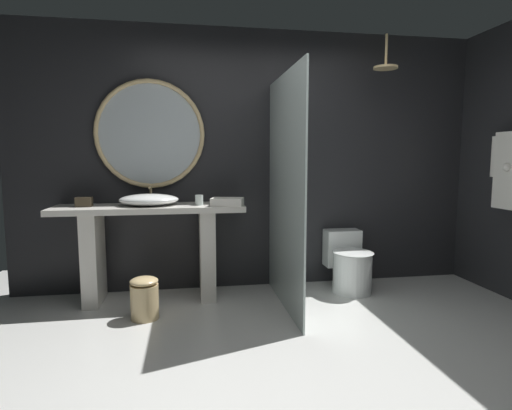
{
  "coord_description": "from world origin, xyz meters",
  "views": [
    {
      "loc": [
        -0.69,
        -2.29,
        1.33
      ],
      "look_at": [
        -0.16,
        0.92,
        0.96
      ],
      "focal_mm": 28.78,
      "sensor_mm": 36.0,
      "label": 1
    }
  ],
  "objects_px": {
    "rain_shower_head": "(386,65)",
    "toilet": "(349,264)",
    "vessel_sink": "(149,200)",
    "tissue_box": "(84,202)",
    "folded_hand_towel": "(227,202)",
    "tumbler_cup": "(199,200)",
    "round_wall_mirror": "(150,134)",
    "waste_bin": "(145,298)"
  },
  "relations": [
    {
      "from": "vessel_sink",
      "to": "folded_hand_towel",
      "type": "height_order",
      "value": "vessel_sink"
    },
    {
      "from": "tumbler_cup",
      "to": "rain_shower_head",
      "type": "relative_size",
      "value": 0.3
    },
    {
      "from": "vessel_sink",
      "to": "toilet",
      "type": "bearing_deg",
      "value": -1.35
    },
    {
      "from": "vessel_sink",
      "to": "rain_shower_head",
      "type": "height_order",
      "value": "rain_shower_head"
    },
    {
      "from": "rain_shower_head",
      "to": "waste_bin",
      "type": "bearing_deg",
      "value": -170.2
    },
    {
      "from": "toilet",
      "to": "folded_hand_towel",
      "type": "distance_m",
      "value": 1.41
    },
    {
      "from": "folded_hand_towel",
      "to": "rain_shower_head",
      "type": "bearing_deg",
      "value": 2.57
    },
    {
      "from": "vessel_sink",
      "to": "tissue_box",
      "type": "xyz_separation_m",
      "value": [
        -0.57,
        0.0,
        -0.01
      ]
    },
    {
      "from": "waste_bin",
      "to": "folded_hand_towel",
      "type": "distance_m",
      "value": 1.09
    },
    {
      "from": "tumbler_cup",
      "to": "folded_hand_towel",
      "type": "xyz_separation_m",
      "value": [
        0.25,
        -0.1,
        -0.01
      ]
    },
    {
      "from": "tissue_box",
      "to": "rain_shower_head",
      "type": "bearing_deg",
      "value": -1.83
    },
    {
      "from": "tissue_box",
      "to": "waste_bin",
      "type": "bearing_deg",
      "value": -40.97
    },
    {
      "from": "tissue_box",
      "to": "toilet",
      "type": "xyz_separation_m",
      "value": [
        2.51,
        -0.05,
        -0.67
      ]
    },
    {
      "from": "vessel_sink",
      "to": "folded_hand_towel",
      "type": "xyz_separation_m",
      "value": [
        0.71,
        -0.16,
        -0.02
      ]
    },
    {
      "from": "tumbler_cup",
      "to": "tissue_box",
      "type": "distance_m",
      "value": 1.03
    },
    {
      "from": "tissue_box",
      "to": "folded_hand_towel",
      "type": "distance_m",
      "value": 1.29
    },
    {
      "from": "rain_shower_head",
      "to": "waste_bin",
      "type": "relative_size",
      "value": 0.91
    },
    {
      "from": "tumbler_cup",
      "to": "vessel_sink",
      "type": "bearing_deg",
      "value": 173.18
    },
    {
      "from": "toilet",
      "to": "folded_hand_towel",
      "type": "height_order",
      "value": "folded_hand_towel"
    },
    {
      "from": "vessel_sink",
      "to": "tumbler_cup",
      "type": "height_order",
      "value": "vessel_sink"
    },
    {
      "from": "round_wall_mirror",
      "to": "folded_hand_towel",
      "type": "height_order",
      "value": "round_wall_mirror"
    },
    {
      "from": "folded_hand_towel",
      "to": "toilet",
      "type": "bearing_deg",
      "value": 5.13
    },
    {
      "from": "vessel_sink",
      "to": "toilet",
      "type": "xyz_separation_m",
      "value": [
        1.94,
        -0.05,
        -0.68
      ]
    },
    {
      "from": "rain_shower_head",
      "to": "folded_hand_towel",
      "type": "bearing_deg",
      "value": -177.43
    },
    {
      "from": "tissue_box",
      "to": "folded_hand_towel",
      "type": "xyz_separation_m",
      "value": [
        1.28,
        -0.16,
        -0.01
      ]
    },
    {
      "from": "rain_shower_head",
      "to": "folded_hand_towel",
      "type": "xyz_separation_m",
      "value": [
        -1.54,
        -0.07,
        -1.28
      ]
    },
    {
      "from": "tissue_box",
      "to": "folded_hand_towel",
      "type": "relative_size",
      "value": 0.48
    },
    {
      "from": "folded_hand_towel",
      "to": "tumbler_cup",
      "type": "bearing_deg",
      "value": 157.9
    },
    {
      "from": "rain_shower_head",
      "to": "toilet",
      "type": "xyz_separation_m",
      "value": [
        -0.3,
        0.04,
        -1.94
      ]
    },
    {
      "from": "tissue_box",
      "to": "toilet",
      "type": "relative_size",
      "value": 0.23
    },
    {
      "from": "tissue_box",
      "to": "rain_shower_head",
      "type": "xyz_separation_m",
      "value": [
        2.81,
        -0.09,
        1.27
      ]
    },
    {
      "from": "waste_bin",
      "to": "tissue_box",
      "type": "bearing_deg",
      "value": 139.03
    },
    {
      "from": "round_wall_mirror",
      "to": "tissue_box",
      "type": "bearing_deg",
      "value": -158.22
    },
    {
      "from": "vessel_sink",
      "to": "tissue_box",
      "type": "bearing_deg",
      "value": 179.8
    },
    {
      "from": "tumbler_cup",
      "to": "round_wall_mirror",
      "type": "height_order",
      "value": "round_wall_mirror"
    },
    {
      "from": "tissue_box",
      "to": "round_wall_mirror",
      "type": "height_order",
      "value": "round_wall_mirror"
    },
    {
      "from": "rain_shower_head",
      "to": "toilet",
      "type": "relative_size",
      "value": 0.54
    },
    {
      "from": "vessel_sink",
      "to": "round_wall_mirror",
      "type": "xyz_separation_m",
      "value": [
        0.01,
        0.23,
        0.61
      ]
    },
    {
      "from": "tumbler_cup",
      "to": "waste_bin",
      "type": "xyz_separation_m",
      "value": [
        -0.47,
        -0.42,
        -0.76
      ]
    },
    {
      "from": "tumbler_cup",
      "to": "round_wall_mirror",
      "type": "distance_m",
      "value": 0.82
    },
    {
      "from": "vessel_sink",
      "to": "tumbler_cup",
      "type": "bearing_deg",
      "value": -6.82
    },
    {
      "from": "tissue_box",
      "to": "rain_shower_head",
      "type": "relative_size",
      "value": 0.42
    }
  ]
}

